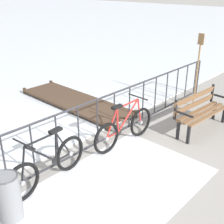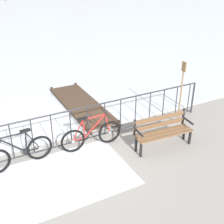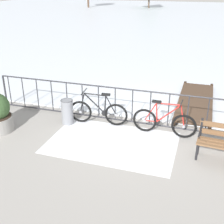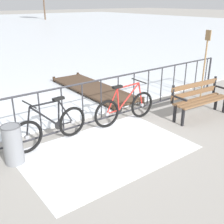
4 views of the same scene
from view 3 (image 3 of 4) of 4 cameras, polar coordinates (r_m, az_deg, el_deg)
ground_plane at (r=8.46m, az=5.54°, el=-2.57°), size 160.00×160.00×0.00m
frozen_pond at (r=36.03m, az=16.20°, el=17.25°), size 80.00×56.00×0.03m
snow_patch at (r=7.54m, az=0.02°, el=-5.97°), size 3.23×2.10×0.01m
railing_fence at (r=8.22m, az=5.70°, el=0.92°), size 9.06×0.06×1.07m
bicycle_near_railing at (r=8.36m, az=-2.69°, el=-0.00°), size 1.71×0.52×0.97m
bicycle_second at (r=7.89m, az=10.06°, el=-1.92°), size 1.71×0.52×0.97m
trash_bin at (r=8.47m, az=-8.70°, el=0.08°), size 0.35×0.35×0.73m
wooden_dock at (r=10.17m, az=15.95°, el=2.04°), size 1.10×3.67×0.20m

